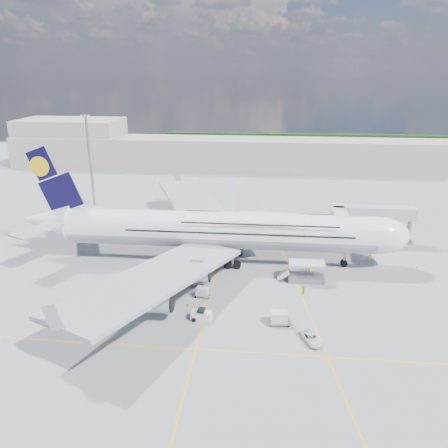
# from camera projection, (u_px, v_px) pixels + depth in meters

# --- Properties ---
(ground) EXTENTS (300.00, 300.00, 0.00)m
(ground) POSITION_uv_depth(u_px,v_px,m) (213.00, 283.00, 79.92)
(ground) COLOR gray
(ground) RESTS_ON ground
(taxi_line_main) EXTENTS (0.25, 220.00, 0.01)m
(taxi_line_main) POSITION_uv_depth(u_px,v_px,m) (213.00, 283.00, 79.92)
(taxi_line_main) COLOR #FCB70D
(taxi_line_main) RESTS_ON ground
(taxi_line_cross) EXTENTS (120.00, 0.25, 0.01)m
(taxi_line_cross) POSITION_uv_depth(u_px,v_px,m) (196.00, 349.00, 61.19)
(taxi_line_cross) COLOR #FCB70D
(taxi_line_cross) RESTS_ON ground
(taxi_line_diag) EXTENTS (14.16, 99.06, 0.01)m
(taxi_line_diag) POSITION_uv_depth(u_px,v_px,m) (288.00, 264.00, 87.98)
(taxi_line_diag) COLOR #FCB70D
(taxi_line_diag) RESTS_ON ground
(airliner) EXTENTS (77.26, 79.15, 23.71)m
(airliner) POSITION_uv_depth(u_px,v_px,m) (220.00, 229.00, 86.95)
(airliner) COLOR white
(airliner) RESTS_ON ground
(jet_bridge) EXTENTS (18.80, 12.10, 8.50)m
(jet_bridge) POSITION_uv_depth(u_px,v_px,m) (361.00, 217.00, 94.45)
(jet_bridge) COLOR #B7B7BC
(jet_bridge) RESTS_ON ground
(cargo_loader) EXTENTS (8.53, 3.20, 3.67)m
(cargo_loader) POSITION_uv_depth(u_px,v_px,m) (305.00, 274.00, 80.65)
(cargo_loader) COLOR silver
(cargo_loader) RESTS_ON ground
(light_mast) EXTENTS (3.00, 0.70, 25.50)m
(light_mast) POSITION_uv_depth(u_px,v_px,m) (90.00, 159.00, 121.35)
(light_mast) COLOR gray
(light_mast) RESTS_ON ground
(terminal) EXTENTS (180.00, 16.00, 12.00)m
(terminal) POSITION_uv_depth(u_px,v_px,m) (243.00, 154.00, 166.89)
(terminal) COLOR #B2AD9E
(terminal) RESTS_ON ground
(hangar) EXTENTS (40.00, 22.00, 18.00)m
(hangar) POSITION_uv_depth(u_px,v_px,m) (72.00, 142.00, 177.09)
(hangar) COLOR #B2AD9E
(hangar) RESTS_ON ground
(tree_line) EXTENTS (160.00, 6.00, 8.00)m
(tree_line) POSITION_uv_depth(u_px,v_px,m) (333.00, 143.00, 205.99)
(tree_line) COLOR #193814
(tree_line) RESTS_ON ground
(dolly_row_a) EXTENTS (3.39, 2.61, 0.44)m
(dolly_row_a) POSITION_uv_depth(u_px,v_px,m) (127.00, 275.00, 82.21)
(dolly_row_a) COLOR gray
(dolly_row_a) RESTS_ON ground
(dolly_row_b) EXTENTS (3.29, 2.14, 1.93)m
(dolly_row_b) POSITION_uv_depth(u_px,v_px,m) (123.00, 282.00, 78.09)
(dolly_row_b) COLOR gray
(dolly_row_b) RESTS_ON ground
(dolly_row_c) EXTENTS (3.23, 1.81, 2.00)m
(dolly_row_c) POSITION_uv_depth(u_px,v_px,m) (191.00, 279.00, 79.04)
(dolly_row_c) COLOR gray
(dolly_row_c) RESTS_ON ground
(dolly_back) EXTENTS (3.08, 1.92, 1.83)m
(dolly_back) POSITION_uv_depth(u_px,v_px,m) (122.00, 298.00, 72.94)
(dolly_back) COLOR gray
(dolly_back) RESTS_ON ground
(dolly_nose_far) EXTENTS (3.54, 2.06, 2.17)m
(dolly_nose_far) POSITION_uv_depth(u_px,v_px,m) (279.00, 318.00, 66.82)
(dolly_nose_far) COLOR gray
(dolly_nose_far) RESTS_ON ground
(dolly_nose_near) EXTENTS (2.95, 1.91, 1.74)m
(dolly_nose_near) POSITION_uv_depth(u_px,v_px,m) (202.00, 292.00, 74.96)
(dolly_nose_near) COLOR gray
(dolly_nose_near) RESTS_ON ground
(baggage_tug) EXTENTS (3.29, 1.79, 1.97)m
(baggage_tug) POSITION_uv_depth(u_px,v_px,m) (201.00, 315.00, 68.01)
(baggage_tug) COLOR silver
(baggage_tug) RESTS_ON ground
(catering_truck_inner) EXTENTS (8.07, 4.50, 4.54)m
(catering_truck_inner) POSITION_uv_depth(u_px,v_px,m) (207.00, 233.00, 98.28)
(catering_truck_inner) COLOR gray
(catering_truck_inner) RESTS_ON ground
(catering_truck_outer) EXTENTS (6.46, 3.95, 3.59)m
(catering_truck_outer) POSITION_uv_depth(u_px,v_px,m) (192.00, 197.00, 127.48)
(catering_truck_outer) COLOR gray
(catering_truck_outer) RESTS_ON ground
(service_van) EXTENTS (3.41, 4.71, 1.19)m
(service_van) POSITION_uv_depth(u_px,v_px,m) (311.00, 338.00, 62.69)
(service_van) COLOR silver
(service_van) RESTS_ON ground
(crew_nose) EXTENTS (0.81, 0.70, 1.89)m
(crew_nose) POSITION_uv_depth(u_px,v_px,m) (370.00, 258.00, 88.20)
(crew_nose) COLOR #AFDE17
(crew_nose) RESTS_ON ground
(crew_loader) EXTENTS (1.15, 1.20, 1.95)m
(crew_loader) POSITION_uv_depth(u_px,v_px,m) (303.00, 291.00, 75.17)
(crew_loader) COLOR #A6F519
(crew_loader) RESTS_ON ground
(crew_wing) EXTENTS (0.47, 0.96, 1.59)m
(crew_wing) POSITION_uv_depth(u_px,v_px,m) (161.00, 296.00, 73.91)
(crew_wing) COLOR #C7DD17
(crew_wing) RESTS_ON ground
(crew_van) EXTENTS (1.06, 1.16, 1.98)m
(crew_van) POSITION_uv_depth(u_px,v_px,m) (310.00, 268.00, 83.91)
(crew_van) COLOR #CEFF1A
(crew_van) RESTS_ON ground
(crew_tug) EXTENTS (1.33, 1.01, 1.83)m
(crew_tug) POSITION_uv_depth(u_px,v_px,m) (158.00, 283.00, 78.17)
(crew_tug) COLOR #C0FE1A
(crew_tug) RESTS_ON ground
(cone_nose) EXTENTS (0.43, 0.43, 0.55)m
(cone_nose) POSITION_uv_depth(u_px,v_px,m) (417.00, 267.00, 86.04)
(cone_nose) COLOR orange
(cone_nose) RESTS_ON ground
(cone_wing_left_inner) EXTENTS (0.39, 0.39, 0.49)m
(cone_wing_left_inner) POSITION_uv_depth(u_px,v_px,m) (166.00, 244.00, 96.98)
(cone_wing_left_inner) COLOR orange
(cone_wing_left_inner) RESTS_ON ground
(cone_wing_left_outer) EXTENTS (0.46, 0.46, 0.58)m
(cone_wing_left_outer) POSITION_uv_depth(u_px,v_px,m) (205.00, 220.00, 112.42)
(cone_wing_left_outer) COLOR orange
(cone_wing_left_outer) RESTS_ON ground
(cone_wing_right_inner) EXTENTS (0.41, 0.41, 0.52)m
(cone_wing_right_inner) POSITION_uv_depth(u_px,v_px,m) (187.00, 305.00, 72.29)
(cone_wing_right_inner) COLOR orange
(cone_wing_right_inner) RESTS_ON ground
(cone_wing_right_outer) EXTENTS (0.50, 0.50, 0.64)m
(cone_wing_right_outer) POSITION_uv_depth(u_px,v_px,m) (137.00, 302.00, 72.86)
(cone_wing_right_outer) COLOR orange
(cone_wing_right_outer) RESTS_ON ground
(cone_tail) EXTENTS (0.43, 0.43, 0.55)m
(cone_tail) POSITION_uv_depth(u_px,v_px,m) (81.00, 242.00, 97.98)
(cone_tail) COLOR orange
(cone_tail) RESTS_ON ground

